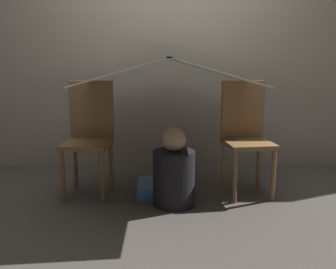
% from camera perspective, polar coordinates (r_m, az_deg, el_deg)
% --- Properties ---
extents(ground_plane, '(8.80, 8.80, 0.00)m').
position_cam_1_polar(ground_plane, '(3.13, 0.01, -9.56)').
color(ground_plane, '#47423D').
extents(wall_back, '(7.00, 0.05, 2.50)m').
position_cam_1_polar(wall_back, '(3.90, -0.18, 13.30)').
color(wall_back, gray).
rests_on(wall_back, ground_plane).
extents(chair_left, '(0.40, 0.40, 0.94)m').
position_cam_1_polar(chair_left, '(3.17, -11.91, 0.11)').
color(chair_left, brown).
rests_on(chair_left, ground_plane).
extents(chair_right, '(0.42, 0.42, 0.94)m').
position_cam_1_polar(chair_right, '(3.19, 11.77, 0.17)').
color(chair_right, brown).
rests_on(chair_right, ground_plane).
extents(sheet_canopy, '(1.32, 1.24, 0.20)m').
position_cam_1_polar(sheet_canopy, '(2.98, -0.00, 9.87)').
color(sheet_canopy, silver).
extents(person_front, '(0.33, 0.33, 0.61)m').
position_cam_1_polar(person_front, '(2.91, 0.89, -5.97)').
color(person_front, black).
rests_on(person_front, ground_plane).
extents(floor_cushion, '(0.45, 0.36, 0.10)m').
position_cam_1_polar(floor_cushion, '(3.19, -0.50, -8.17)').
color(floor_cushion, '#4C7FB2').
rests_on(floor_cushion, ground_plane).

